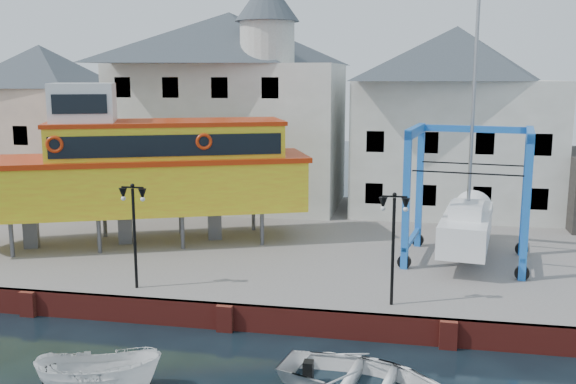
# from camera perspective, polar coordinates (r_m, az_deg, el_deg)

# --- Properties ---
(ground) EXTENTS (140.00, 140.00, 0.00)m
(ground) POSITION_cam_1_polar(r_m,az_deg,el_deg) (24.39, -5.57, -12.15)
(ground) COLOR black
(ground) RESTS_ON ground
(hardstanding) EXTENTS (44.00, 22.00, 1.00)m
(hardstanding) POSITION_cam_1_polar(r_m,az_deg,el_deg) (34.37, -0.37, -4.51)
(hardstanding) COLOR slate
(hardstanding) RESTS_ON ground
(quay_wall) EXTENTS (44.00, 0.47, 1.00)m
(quay_wall) POSITION_cam_1_polar(r_m,az_deg,el_deg) (24.30, -5.52, -10.97)
(quay_wall) COLOR maroon
(quay_wall) RESTS_ON ground
(building_pink) EXTENTS (8.00, 7.00, 10.30)m
(building_pink) POSITION_cam_1_polar(r_m,az_deg,el_deg) (46.67, -20.90, 5.78)
(building_pink) COLOR tan
(building_pink) RESTS_ON hardstanding
(building_white_main) EXTENTS (14.00, 8.30, 14.00)m
(building_white_main) POSITION_cam_1_polar(r_m,az_deg,el_deg) (41.61, -5.00, 7.59)
(building_white_main) COLOR beige
(building_white_main) RESTS_ON hardstanding
(building_white_right) EXTENTS (12.00, 8.00, 11.20)m
(building_white_right) POSITION_cam_1_polar(r_m,az_deg,el_deg) (40.74, 14.49, 6.20)
(building_white_right) COLOR beige
(building_white_right) RESTS_ON hardstanding
(lamp_post_left) EXTENTS (1.12, 0.32, 4.20)m
(lamp_post_left) POSITION_cam_1_polar(r_m,az_deg,el_deg) (25.61, -13.58, -1.52)
(lamp_post_left) COLOR black
(lamp_post_left) RESTS_ON hardstanding
(lamp_post_right) EXTENTS (1.12, 0.32, 4.20)m
(lamp_post_right) POSITION_cam_1_polar(r_m,az_deg,el_deg) (23.35, 9.39, -2.51)
(lamp_post_right) COLOR black
(lamp_post_right) RESTS_ON hardstanding
(tour_boat) EXTENTS (18.54, 10.82, 7.94)m
(tour_boat) POSITION_cam_1_polar(r_m,az_deg,el_deg) (32.59, -14.43, 1.96)
(tour_boat) COLOR #59595E
(tour_boat) RESTS_ON hardstanding
(travel_lift) EXTENTS (6.00, 7.91, 11.64)m
(travel_lift) POSITION_cam_1_polar(r_m,az_deg,el_deg) (30.50, 15.71, -2.08)
(travel_lift) COLOR #1F72B3
(travel_lift) RESTS_ON hardstanding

